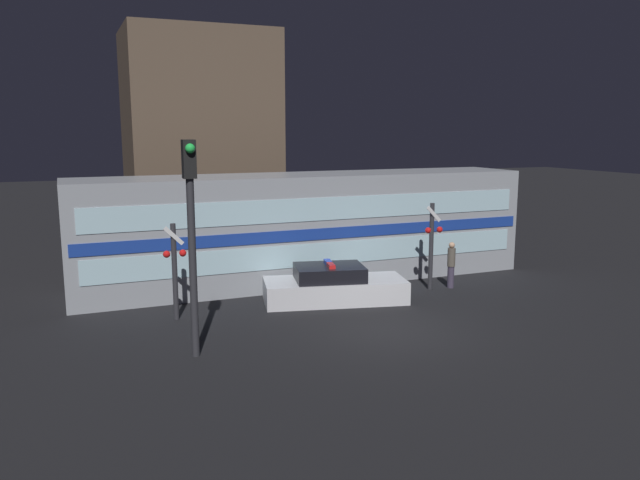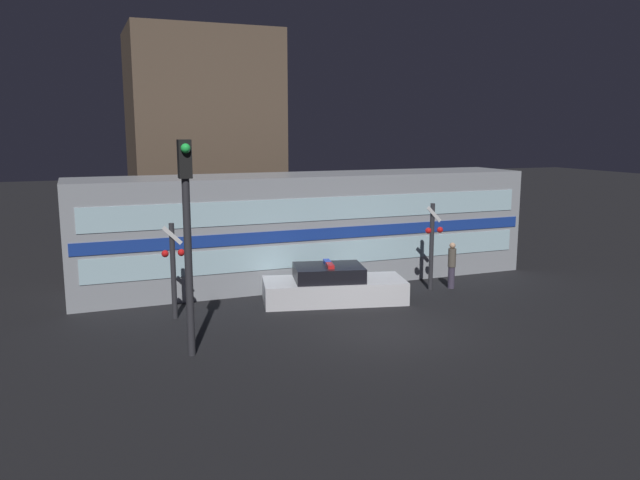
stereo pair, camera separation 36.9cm
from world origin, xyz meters
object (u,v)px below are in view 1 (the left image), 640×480
train (307,228)px  police_car (334,287)px  crossing_signal_near (432,243)px  traffic_light_corner (191,227)px  pedestrian (451,264)px

train → police_car: (-0.27, -3.04, -1.47)m
crossing_signal_near → traffic_light_corner: traffic_light_corner is taller
police_car → traffic_light_corner: bearing=-134.6°
traffic_light_corner → pedestrian: bearing=18.9°
police_car → traffic_light_corner: size_ratio=0.92×
crossing_signal_near → traffic_light_corner: bearing=-159.2°
train → traffic_light_corner: (-5.39, -6.29, 1.24)m
train → crossing_signal_near: bearing=-40.2°
crossing_signal_near → train: bearing=139.8°
train → pedestrian: bearing=-35.0°
crossing_signal_near → pedestrian: bearing=-4.2°
pedestrian → crossing_signal_near: 1.14m
police_car → crossing_signal_near: (3.73, 0.11, 1.17)m
police_car → traffic_light_corner: 6.65m
pedestrian → crossing_signal_near: size_ratio=0.54×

